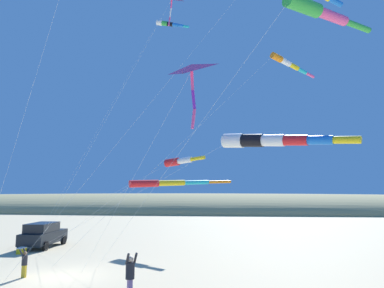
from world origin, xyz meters
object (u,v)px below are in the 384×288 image
parked_car (43,235)px  kite_delta_checkered_midright (191,69)px  person_adult_flyer (130,273)px  kite_windsock_yellow_midlevel (266,140)px  person_child_green_jacket (24,262)px  kite_windsock_magenta_far_left (168,24)px  kite_windsock_long_streamer_left (169,183)px  kite_windsock_long_streamer_right (179,161)px  kite_windsock_striped_overhead (288,64)px  cooler_box (22,250)px  kite_windsock_blue_topmost (319,12)px

parked_car → kite_delta_checkered_midright: kite_delta_checkered_midright is taller
parked_car → person_adult_flyer: parked_car is taller
parked_car → kite_windsock_yellow_midlevel: bearing=66.2°
person_child_green_jacket → kite_windsock_yellow_midlevel: bearing=97.1°
kite_windsock_magenta_far_left → kite_windsock_long_streamer_left: size_ratio=1.71×
kite_windsock_magenta_far_left → kite_delta_checkered_midright: (16.83, 4.02, -11.11)m
kite_windsock_long_streamer_right → kite_windsock_yellow_midlevel: 12.88m
kite_delta_checkered_midright → parked_car: bearing=-129.6°
parked_car → kite_windsock_magenta_far_left: size_ratio=0.20×
kite_windsock_magenta_far_left → kite_delta_checkered_midright: bearing=13.4°
parked_car → person_child_green_jacket: 9.48m
kite_windsock_striped_overhead → kite_delta_checkered_midright: 9.90m
cooler_box → kite_windsock_long_streamer_right: bearing=124.0°
cooler_box → parked_car: bearing=178.5°
parked_car → kite_delta_checkered_midright: (10.29, 12.43, 8.96)m
kite_windsock_magenta_far_left → kite_delta_checkered_midright: kite_windsock_magenta_far_left is taller
kite_windsock_yellow_midlevel → kite_windsock_magenta_far_left: 21.08m
person_child_green_jacket → kite_windsock_striped_overhead: size_ratio=0.08×
kite_windsock_striped_overhead → person_adult_flyer: bearing=-43.5°
parked_car → cooler_box: parked_car is taller
person_child_green_jacket → kite_windsock_blue_topmost: bearing=75.0°
kite_windsock_striped_overhead → kite_windsock_magenta_far_left: kite_windsock_magenta_far_left is taller
person_adult_flyer → kite_windsock_magenta_far_left: kite_windsock_magenta_far_left is taller
kite_windsock_long_streamer_left → kite_windsock_striped_overhead: bearing=112.9°
kite_delta_checkered_midright → kite_windsock_magenta_far_left: bearing=-166.6°
person_adult_flyer → kite_windsock_magenta_far_left: bearing=-174.7°
cooler_box → person_adult_flyer: bearing=48.8°
cooler_box → person_child_green_jacket: size_ratio=0.45×
kite_windsock_long_streamer_right → kite_windsock_yellow_midlevel: size_ratio=0.72×
kite_windsock_yellow_midlevel → kite_windsock_blue_topmost: size_ratio=1.46×
parked_car → kite_windsock_yellow_midlevel: size_ratio=0.22×
kite_windsock_striped_overhead → kite_windsock_long_streamer_right: kite_windsock_striped_overhead is taller
cooler_box → kite_windsock_blue_topmost: (9.77, 17.80, 11.14)m
parked_car → kite_windsock_long_streamer_left: (6.05, 10.73, 3.78)m
parked_car → kite_windsock_long_streamer_right: kite_windsock_long_streamer_right is taller
cooler_box → kite_windsock_yellow_midlevel: size_ratio=0.03×
kite_windsock_long_streamer_left → parked_car: bearing=-119.4°
parked_car → kite_windsock_long_streamer_left: kite_windsock_long_streamer_left is taller
kite_windsock_yellow_midlevel → kite_windsock_long_streamer_left: size_ratio=1.59×
parked_car → kite_windsock_blue_topmost: size_ratio=0.32×
parked_car → kite_windsock_striped_overhead: kite_windsock_striped_overhead is taller
kite_windsock_yellow_midlevel → kite_delta_checkered_midright: size_ratio=1.91×
kite_windsock_blue_topmost → kite_windsock_long_streamer_right: bearing=-154.6°
kite_windsock_magenta_far_left → kite_windsock_yellow_midlevel: bearing=29.6°
person_child_green_jacket → kite_windsock_striped_overhead: (-5.80, 14.42, 12.10)m
kite_windsock_striped_overhead → kite_windsock_magenta_far_left: size_ratio=0.76×
parked_car → person_adult_flyer: bearing=41.2°
parked_car → person_adult_flyer: 15.30m
person_adult_flyer → kite_windsock_long_streamer_left: bearing=173.3°
parked_car → kite_windsock_magenta_far_left: (-6.54, 8.41, 20.07)m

